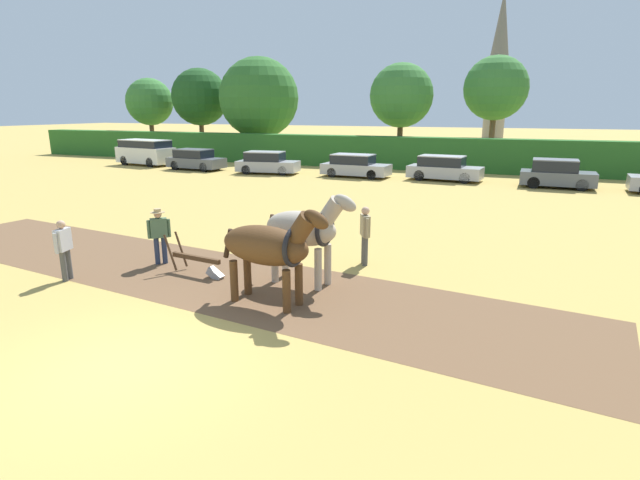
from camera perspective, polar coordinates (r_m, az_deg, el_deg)
ground_plane at (r=9.40m, az=-21.49°, el=-13.22°), size 240.00×240.00×0.00m
plowed_furrow_strip at (r=13.89m, az=-14.93°, el=-3.57°), size 21.10×6.32×0.01m
hedgerow at (r=36.87m, az=12.95°, el=9.56°), size 73.55×1.51×2.31m
tree_far_left at (r=53.70m, az=-18.90°, el=14.69°), size 4.54×4.54×7.21m
tree_left at (r=50.45m, az=-13.58°, el=15.58°), size 5.29×5.29×8.00m
tree_center_left at (r=45.73m, az=-6.98°, el=15.82°), size 6.95×6.95×8.68m
tree_center at (r=41.56m, az=9.29°, el=15.97°), size 5.00×5.00×7.80m
tree_center_right at (r=41.99m, az=19.44°, el=16.02°), size 4.84×4.84×8.22m
church_spire at (r=64.27m, az=19.72°, el=18.23°), size 2.67×2.67×17.36m
draft_horse_lead_left at (r=10.96m, az=-5.83°, el=-0.70°), size 2.81×1.16×2.34m
draft_horse_lead_right at (r=12.18m, az=-1.77°, el=1.24°), size 2.60×1.11×2.43m
plow at (r=13.47m, az=-13.53°, el=-2.61°), size 1.80×0.53×1.13m
farmer_at_plow at (r=14.63m, az=-17.90°, el=0.82°), size 0.49×0.45×1.59m
farmer_beside_team at (r=13.90m, az=5.17°, el=0.99°), size 0.41×0.60×1.65m
farmer_onlooker_left at (r=14.14m, az=-27.24°, el=-0.64°), size 0.31×0.62×1.57m
parked_van at (r=41.64m, az=-19.32°, el=9.47°), size 4.88×2.59×1.96m
parked_car_left at (r=37.44m, az=-14.05°, el=8.88°), size 4.28×2.04×1.47m
parked_car_center_left at (r=34.30m, az=-6.08°, el=8.74°), size 4.33×2.31×1.49m
parked_car_center at (r=32.52m, az=4.02°, el=8.43°), size 4.40×1.98×1.45m
parked_car_center_right at (r=31.65m, az=13.97°, el=7.92°), size 4.53×2.10×1.51m
parked_car_right at (r=30.82m, az=25.43°, el=6.81°), size 3.90×1.90×1.57m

